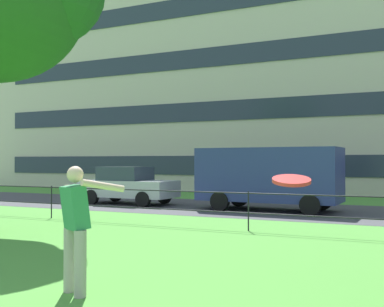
% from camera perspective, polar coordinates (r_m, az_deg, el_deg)
% --- Properties ---
extents(street_strip, '(80.00, 6.16, 0.01)m').
position_cam_1_polar(street_strip, '(17.24, 12.44, -6.78)').
color(street_strip, '#424247').
rests_on(street_strip, ground).
extents(park_fence, '(38.39, 0.04, 1.00)m').
position_cam_1_polar(park_fence, '(12.03, 6.86, -6.10)').
color(park_fence, black).
rests_on(park_fence, ground).
extents(person_thrower, '(0.74, 0.70, 1.70)m').
position_cam_1_polar(person_thrower, '(6.48, -13.91, -8.40)').
color(person_thrower, gray).
rests_on(person_thrower, ground).
extents(frisbee, '(0.35, 0.35, 0.08)m').
position_cam_1_polar(frisbee, '(3.36, 11.97, -3.21)').
color(frisbee, red).
extents(car_silver_center, '(4.06, 1.92, 1.54)m').
position_cam_1_polar(car_silver_center, '(19.59, -7.82, -3.82)').
color(car_silver_center, '#B7BABF').
rests_on(car_silver_center, ground).
extents(panel_van_right, '(5.07, 2.25, 2.24)m').
position_cam_1_polar(panel_van_right, '(17.10, 9.34, -2.58)').
color(panel_van_right, navy).
rests_on(panel_van_right, ground).
extents(apartment_building_background, '(39.97, 13.47, 15.70)m').
position_cam_1_polar(apartment_building_background, '(32.65, 10.05, 9.81)').
color(apartment_building_background, beige).
rests_on(apartment_building_background, ground).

